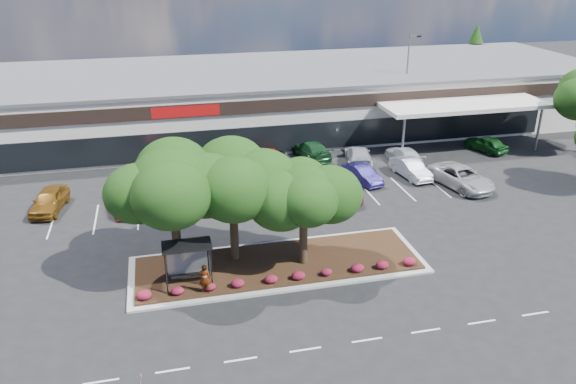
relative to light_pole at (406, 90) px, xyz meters
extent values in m
plane|color=black|center=(-16.94, -27.97, -4.52)|extent=(160.00, 160.00, 0.00)
cube|color=silver|center=(-16.94, 6.03, -1.52)|extent=(80.00, 20.00, 6.00)
cube|color=#535355|center=(-16.94, 6.03, 1.58)|extent=(80.40, 20.40, 0.30)
cube|color=black|center=(-16.94, -4.02, 0.28)|extent=(80.00, 0.25, 1.20)
cube|color=black|center=(-16.94, -4.02, -2.92)|extent=(60.00, 0.18, 2.60)
cube|color=#B40C0E|center=(-22.94, -4.09, 0.28)|extent=(6.00, 0.12, 1.00)
cube|color=silver|center=(3.06, -6.47, -0.12)|extent=(16.00, 5.00, 0.40)
cylinder|color=slate|center=(-3.94, -8.47, -2.42)|extent=(0.24, 0.24, 4.20)
cylinder|color=slate|center=(10.06, -8.47, -2.42)|extent=(0.24, 0.24, 4.20)
cube|color=#ADADA7|center=(-18.94, -23.97, -4.44)|extent=(18.00, 6.00, 0.15)
cube|color=#3B2214|center=(-18.94, -23.97, -4.32)|extent=(17.20, 5.20, 0.12)
cube|color=silver|center=(-28.94, -31.97, -4.51)|extent=(1.60, 0.12, 0.01)
cube|color=silver|center=(-25.74, -31.97, -4.51)|extent=(1.60, 0.12, 0.01)
cube|color=silver|center=(-22.54, -31.97, -4.51)|extent=(1.60, 0.12, 0.01)
cube|color=silver|center=(-19.34, -31.97, -4.51)|extent=(1.60, 0.12, 0.01)
cube|color=silver|center=(-16.14, -31.97, -4.51)|extent=(1.60, 0.12, 0.01)
cube|color=silver|center=(-12.94, -31.97, -4.51)|extent=(1.60, 0.12, 0.01)
cube|color=silver|center=(-9.74, -31.97, -4.51)|extent=(1.60, 0.12, 0.01)
cube|color=silver|center=(-6.54, -31.97, -4.51)|extent=(1.60, 0.12, 0.01)
cube|color=silver|center=(-33.44, -14.47, -4.51)|extent=(0.12, 5.00, 0.01)
cube|color=silver|center=(-30.44, -14.47, -4.51)|extent=(0.12, 5.00, 0.01)
cube|color=silver|center=(-27.44, -14.47, -4.51)|extent=(0.12, 5.00, 0.01)
cube|color=silver|center=(-24.44, -14.47, -4.51)|extent=(0.12, 5.00, 0.01)
cube|color=silver|center=(-21.44, -14.47, -4.51)|extent=(0.12, 5.00, 0.01)
cube|color=silver|center=(-18.44, -14.47, -4.51)|extent=(0.12, 5.00, 0.01)
cube|color=silver|center=(-15.44, -14.47, -4.51)|extent=(0.12, 5.00, 0.01)
cube|color=silver|center=(-12.44, -14.47, -4.51)|extent=(0.12, 5.00, 0.01)
cube|color=silver|center=(-9.44, -14.47, -4.51)|extent=(0.12, 5.00, 0.01)
cube|color=silver|center=(-6.44, -14.47, -4.51)|extent=(0.12, 5.00, 0.01)
cube|color=silver|center=(-3.44, -14.47, -4.51)|extent=(0.12, 5.00, 0.01)
cube|color=silver|center=(-0.44, -14.47, -4.51)|extent=(0.12, 5.00, 0.01)
cylinder|color=black|center=(-25.69, -24.52, -3.01)|extent=(0.08, 0.08, 2.50)
cylinder|color=black|center=(-23.19, -24.52, -3.01)|extent=(0.08, 0.08, 2.50)
cylinder|color=black|center=(-25.69, -25.82, -3.01)|extent=(0.08, 0.08, 2.50)
cylinder|color=black|center=(-23.19, -25.82, -3.01)|extent=(0.08, 0.08, 2.50)
cube|color=black|center=(-24.44, -25.17, -1.72)|extent=(2.75, 1.55, 0.10)
cube|color=silver|center=(-24.44, -24.52, -2.88)|extent=(2.30, 0.03, 2.00)
cube|color=black|center=(-24.44, -24.92, -3.81)|extent=(2.00, 0.35, 0.06)
cone|color=#183610|center=(17.06, 16.03, -0.02)|extent=(3.96, 3.96, 9.00)
imported|color=#594C47|center=(-23.63, -26.18, -3.37)|extent=(0.71, 0.53, 1.77)
cube|color=#ADADA7|center=(-0.10, 0.03, -4.32)|extent=(0.50, 0.50, 0.40)
cylinder|color=slate|center=(-0.10, 0.03, 0.77)|extent=(0.14, 0.14, 9.77)
cube|color=slate|center=(0.33, -0.09, 5.50)|extent=(0.93, 0.45, 0.14)
cube|color=black|center=(0.82, -0.22, 5.43)|extent=(0.51, 0.41, 0.18)
cube|color=#F941A4|center=(-27.06, -33.23, -3.51)|extent=(0.02, 0.14, 0.18)
imported|color=brown|center=(-33.83, -12.15, -3.70)|extent=(2.74, 5.07, 1.64)
imported|color=maroon|center=(-28.37, -13.31, -3.84)|extent=(2.48, 4.90, 1.36)
imported|color=#672D12|center=(-19.47, -12.17, -3.70)|extent=(4.22, 6.06, 1.63)
imported|color=#A9B0B4|center=(-16.62, -16.58, -3.83)|extent=(3.31, 5.33, 1.38)
imported|color=maroon|center=(-11.99, -15.16, -3.82)|extent=(2.46, 5.06, 1.39)
imported|color=navy|center=(-12.77, -15.48, -3.77)|extent=(2.26, 5.18, 1.48)
imported|color=#1C1657|center=(-9.14, -12.26, -3.82)|extent=(2.55, 4.49, 1.40)
imported|color=#ACB3BA|center=(-4.74, -12.13, -3.75)|extent=(2.25, 4.83, 1.53)
imported|color=#B1B1B1|center=(-1.64, -15.10, -3.67)|extent=(4.08, 6.54, 1.69)
imported|color=maroon|center=(-26.15, -9.54, -3.70)|extent=(2.38, 5.14, 1.63)
imported|color=#1D491A|center=(-22.98, -6.95, -3.69)|extent=(2.89, 5.12, 1.64)
imported|color=#184824|center=(-19.83, -7.92, -3.74)|extent=(4.04, 6.05, 1.54)
imported|color=black|center=(-15.31, -6.72, -3.84)|extent=(2.31, 4.83, 1.36)
imported|color=maroon|center=(-15.71, -5.62, -3.83)|extent=(2.22, 4.21, 1.36)
imported|color=#184923|center=(-11.79, -5.54, -3.71)|extent=(3.21, 5.85, 1.61)
imported|color=#A7AEB3|center=(-8.00, -8.09, -3.73)|extent=(3.43, 5.78, 1.57)
imported|color=silver|center=(-3.88, -8.87, -3.78)|extent=(2.15, 5.12, 1.48)
imported|color=#18571F|center=(5.20, -7.56, -3.78)|extent=(3.11, 4.68, 1.48)
camera|label=1|loc=(-25.25, -53.27, 13.51)|focal=35.00mm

